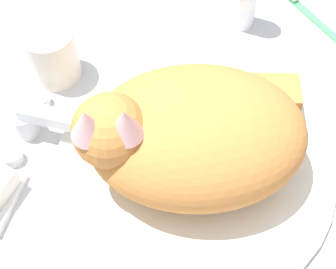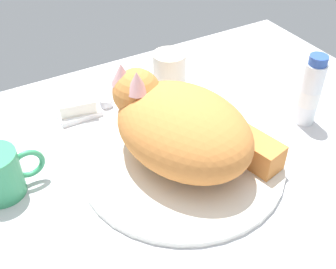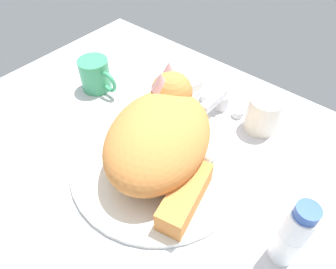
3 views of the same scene
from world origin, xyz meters
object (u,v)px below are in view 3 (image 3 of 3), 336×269
at_px(faucet, 219,102).
at_px(toothpaste_bottle, 292,236).
at_px(cat, 161,136).
at_px(soap_bar, 187,82).
at_px(rinse_cup, 263,114).
at_px(coffee_mug, 96,75).

xyz_separation_m(faucet, toothpaste_bottle, (0.29, -0.24, 0.05)).
bearing_deg(cat, faucet, 90.20).
xyz_separation_m(soap_bar, toothpaste_bottle, (0.40, -0.26, 0.05)).
bearing_deg(toothpaste_bottle, cat, 175.58).
distance_m(faucet, soap_bar, 0.11).
bearing_deg(rinse_cup, toothpaste_bottle, -54.82).
relative_size(cat, toothpaste_bottle, 2.03).
distance_m(rinse_cup, toothpaste_bottle, 0.31).
xyz_separation_m(coffee_mug, toothpaste_bottle, (0.59, -0.11, 0.03)).
relative_size(faucet, toothpaste_bottle, 0.82).
bearing_deg(coffee_mug, faucet, 24.19).
height_order(faucet, cat, cat).
height_order(cat, coffee_mug, cat).
xyz_separation_m(faucet, coffee_mug, (-0.30, -0.14, 0.02)).
bearing_deg(toothpaste_bottle, coffee_mug, 169.82).
xyz_separation_m(faucet, soap_bar, (-0.11, 0.01, -0.00)).
xyz_separation_m(coffee_mug, rinse_cup, (0.41, 0.15, -0.00)).
relative_size(faucet, soap_bar, 1.67).
bearing_deg(soap_bar, cat, -64.02).
height_order(faucet, rinse_cup, rinse_cup).
bearing_deg(faucet, rinse_cup, 6.14).
bearing_deg(soap_bar, toothpaste_bottle, -32.52).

